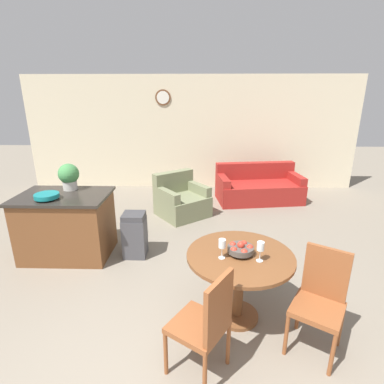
% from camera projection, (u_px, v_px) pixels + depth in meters
% --- Properties ---
extents(wall_back, '(8.00, 0.09, 2.70)m').
position_uv_depth(wall_back, '(191.00, 133.00, 7.28)').
color(wall_back, beige).
rests_on(wall_back, ground_plane).
extents(dining_table, '(1.07, 1.07, 0.75)m').
position_uv_depth(dining_table, '(239.00, 269.00, 3.03)').
color(dining_table, brown).
rests_on(dining_table, ground_plane).
extents(dining_chair_near_left, '(0.58, 0.58, 0.98)m').
position_uv_depth(dining_chair_near_left, '(206.00, 321.00, 2.40)').
color(dining_chair_near_left, brown).
rests_on(dining_chair_near_left, ground_plane).
extents(dining_chair_near_right, '(0.58, 0.58, 0.98)m').
position_uv_depth(dining_chair_near_right, '(321.00, 297.00, 2.69)').
color(dining_chair_near_right, brown).
rests_on(dining_chair_near_right, ground_plane).
extents(fruit_bowl, '(0.26, 0.26, 0.14)m').
position_uv_depth(fruit_bowl, '(241.00, 249.00, 2.95)').
color(fruit_bowl, '#4C4742').
rests_on(fruit_bowl, dining_table).
extents(wine_glass_left, '(0.07, 0.07, 0.20)m').
position_uv_depth(wine_glass_left, '(222.00, 244.00, 2.86)').
color(wine_glass_left, silver).
rests_on(wine_glass_left, dining_table).
extents(wine_glass_right, '(0.07, 0.07, 0.20)m').
position_uv_depth(wine_glass_right, '(261.00, 247.00, 2.81)').
color(wine_glass_right, silver).
rests_on(wine_glass_right, dining_table).
extents(kitchen_island, '(1.25, 0.85, 0.93)m').
position_uv_depth(kitchen_island, '(67.00, 225.00, 4.31)').
color(kitchen_island, brown).
rests_on(kitchen_island, ground_plane).
extents(teal_bowl, '(0.32, 0.32, 0.08)m').
position_uv_depth(teal_bowl, '(47.00, 196.00, 3.97)').
color(teal_bowl, '#147A7F').
rests_on(teal_bowl, kitchen_island).
extents(potted_plant, '(0.29, 0.29, 0.39)m').
position_uv_depth(potted_plant, '(69.00, 176.00, 4.33)').
color(potted_plant, beige).
rests_on(potted_plant, kitchen_island).
extents(trash_bin, '(0.32, 0.31, 0.66)m').
position_uv_depth(trash_bin, '(135.00, 235.00, 4.33)').
color(trash_bin, '#47474C').
rests_on(trash_bin, ground_plane).
extents(couch, '(1.90, 1.13, 0.79)m').
position_uv_depth(couch, '(258.00, 188.00, 6.62)').
color(couch, maroon).
rests_on(couch, ground_plane).
extents(armchair, '(1.17, 1.16, 0.82)m').
position_uv_depth(armchair, '(181.00, 201.00, 5.81)').
color(armchair, '#7A7F5B').
rests_on(armchair, ground_plane).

